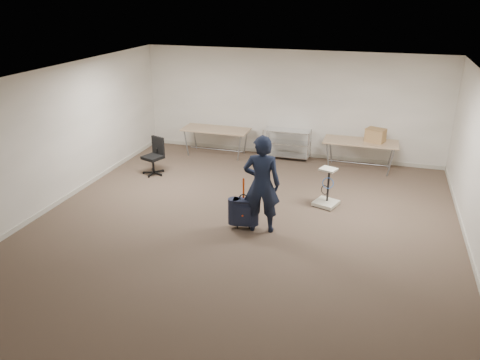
% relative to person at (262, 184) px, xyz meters
% --- Properties ---
extents(ground, '(9.00, 9.00, 0.00)m').
position_rel_person_xyz_m(ground, '(-0.37, -0.09, -0.93)').
color(ground, '#423628').
rests_on(ground, ground).
extents(room_shell, '(8.00, 9.00, 9.00)m').
position_rel_person_xyz_m(room_shell, '(-0.37, 1.29, -0.88)').
color(room_shell, beige).
rests_on(room_shell, ground).
extents(folding_table_left, '(1.80, 0.75, 0.73)m').
position_rel_person_xyz_m(folding_table_left, '(-2.27, 3.86, -0.25)').
color(folding_table_left, tan).
rests_on(folding_table_left, ground).
extents(folding_table_right, '(1.80, 0.75, 0.73)m').
position_rel_person_xyz_m(folding_table_right, '(1.53, 3.86, -0.25)').
color(folding_table_right, tan).
rests_on(folding_table_right, ground).
extents(wire_shelf, '(1.22, 0.47, 0.80)m').
position_rel_person_xyz_m(wire_shelf, '(-0.37, 4.11, -0.49)').
color(wire_shelf, silver).
rests_on(wire_shelf, ground).
extents(person, '(0.74, 0.54, 1.85)m').
position_rel_person_xyz_m(person, '(0.00, 0.00, 0.00)').
color(person, black).
rests_on(person, ground).
extents(suitcase, '(0.40, 0.27, 1.01)m').
position_rel_person_xyz_m(suitcase, '(-0.33, -0.04, -0.58)').
color(suitcase, black).
rests_on(suitcase, ground).
extents(office_chair, '(0.55, 0.55, 0.90)m').
position_rel_person_xyz_m(office_chair, '(-3.23, 2.07, -0.65)').
color(office_chair, black).
rests_on(office_chair, ground).
extents(equipment_cart, '(0.57, 0.57, 0.83)m').
position_rel_person_xyz_m(equipment_cart, '(1.03, 1.44, -0.71)').
color(equipment_cart, beige).
rests_on(equipment_cart, ground).
extents(cardboard_box, '(0.53, 0.46, 0.33)m').
position_rel_person_xyz_m(cardboard_box, '(1.86, 3.91, -0.03)').
color(cardboard_box, '#9C8148').
rests_on(cardboard_box, folding_table_right).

